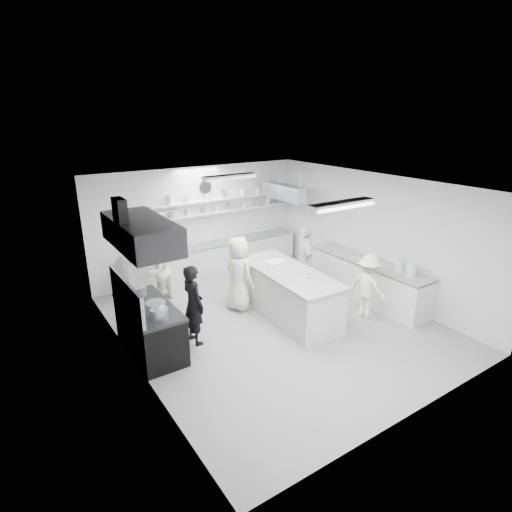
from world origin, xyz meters
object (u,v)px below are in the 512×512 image
cook_stove (193,305)px  back_counter (215,259)px  cook_back (157,270)px  right_counter (367,280)px  prep_island (288,294)px  stove (150,330)px

cook_stove → back_counter: bearing=-38.5°
back_counter → cook_back: 2.16m
right_counter → prep_island: (-2.16, 0.35, 0.04)m
right_counter → stove: bearing=173.5°
prep_island → cook_stove: (-2.25, 0.09, 0.30)m
stove → cook_stove: cook_stove is taller
back_counter → cook_stove: size_ratio=3.08×
stove → back_counter: (2.90, 2.80, 0.01)m
cook_back → stove: bearing=30.3°
back_counter → prep_island: 3.05m
stove → prep_island: bearing=-4.6°
cook_back → prep_island: bearing=98.9°
back_counter → right_counter: 4.13m
stove → prep_island: (3.09, -0.25, 0.06)m
right_counter → cook_back: 5.06m
cook_back → cook_stove: bearing=52.9°
right_counter → prep_island: prep_island is taller
stove → right_counter: right_counter is taller
back_counter → prep_island: prep_island is taller
prep_island → cook_back: 3.14m
cook_stove → right_counter: bearing=-99.4°
stove → prep_island: prep_island is taller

